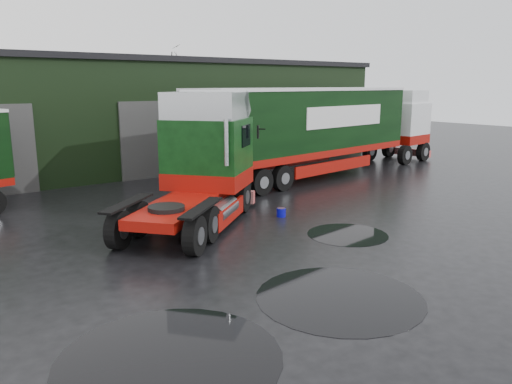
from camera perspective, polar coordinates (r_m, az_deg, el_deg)
ground at (r=14.62m, az=5.98°, el=-7.15°), size 100.00×100.00×0.00m
warehouse at (r=32.24m, az=-16.03°, el=8.74°), size 32.40×12.40×6.30m
hero_tractor at (r=16.84m, az=-7.87°, el=3.48°), size 7.74×7.16×4.62m
lorry_right at (r=25.96m, az=5.72°, el=6.66°), size 18.18×5.45×4.71m
wash_bucket at (r=18.61m, az=2.89°, el=-2.35°), size 0.44×0.44×0.32m
tree_back_b at (r=44.57m, az=-10.97°, el=10.57°), size 4.40×4.40×7.50m
puddle_0 at (r=11.94m, az=9.53°, el=-11.80°), size 3.88×3.88×0.01m
puddle_1 at (r=16.70m, az=10.41°, el=-4.80°), size 2.64×2.64×0.01m
puddle_2 at (r=9.57m, az=-9.81°, el=-18.23°), size 4.09×4.09×0.01m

